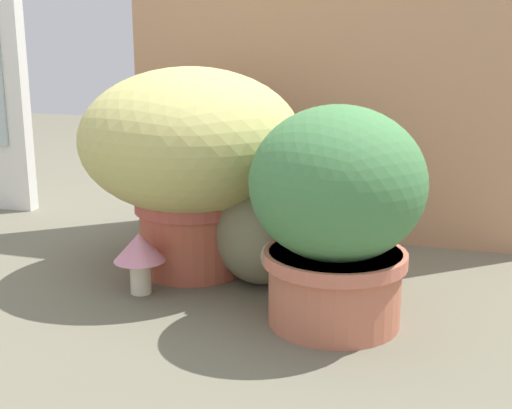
{
  "coord_description": "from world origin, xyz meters",
  "views": [
    {
      "loc": [
        0.41,
        -1.17,
        0.49
      ],
      "look_at": [
        0.03,
        0.06,
        0.18
      ],
      "focal_mm": 46.43,
      "sensor_mm": 36.0,
      "label": 1
    }
  ],
  "objects_px": {
    "grass_planter": "(191,152)",
    "cat": "(260,228)",
    "mushroom_ornament_pink": "(140,252)",
    "leafy_planter": "(337,210)"
  },
  "relations": [
    {
      "from": "grass_planter",
      "to": "cat",
      "type": "bearing_deg",
      "value": -13.06
    },
    {
      "from": "mushroom_ornament_pink",
      "to": "leafy_planter",
      "type": "bearing_deg",
      "value": -3.96
    },
    {
      "from": "grass_planter",
      "to": "mushroom_ornament_pink",
      "type": "distance_m",
      "value": 0.25
    },
    {
      "from": "grass_planter",
      "to": "leafy_planter",
      "type": "xyz_separation_m",
      "value": [
        0.36,
        -0.19,
        -0.06
      ]
    },
    {
      "from": "leafy_planter",
      "to": "mushroom_ornament_pink",
      "type": "xyz_separation_m",
      "value": [
        -0.4,
        0.03,
        -0.12
      ]
    },
    {
      "from": "cat",
      "to": "mushroom_ornament_pink",
      "type": "height_order",
      "value": "cat"
    },
    {
      "from": "grass_planter",
      "to": "cat",
      "type": "height_order",
      "value": "grass_planter"
    },
    {
      "from": "cat",
      "to": "leafy_planter",
      "type": "bearing_deg",
      "value": -39.37
    },
    {
      "from": "leafy_planter",
      "to": "mushroom_ornament_pink",
      "type": "distance_m",
      "value": 0.42
    },
    {
      "from": "grass_planter",
      "to": "leafy_planter",
      "type": "bearing_deg",
      "value": -28.51
    }
  ]
}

